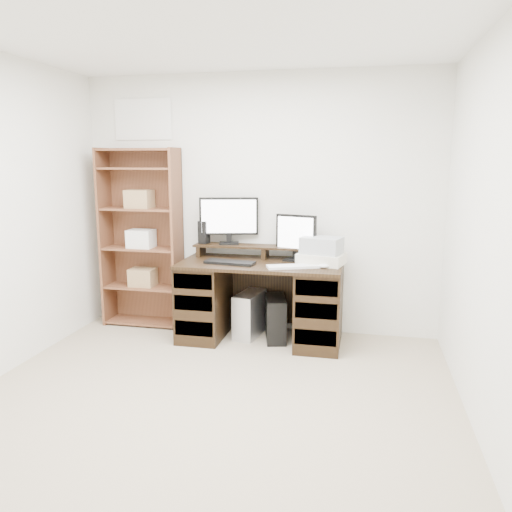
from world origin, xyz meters
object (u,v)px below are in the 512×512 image
(bookshelf, at_px, (142,237))
(printer, at_px, (321,259))
(desk, at_px, (261,300))
(monitor_wide, at_px, (229,218))
(monitor_small, at_px, (296,236))
(tower_black, at_px, (276,318))
(tower_silver, at_px, (250,314))

(bookshelf, bearing_deg, printer, -5.42)
(desk, distance_m, bookshelf, 1.40)
(desk, relative_size, printer, 3.76)
(desk, height_order, monitor_wide, monitor_wide)
(printer, bearing_deg, monitor_small, 169.05)
(monitor_wide, distance_m, bookshelf, 0.93)
(monitor_wide, distance_m, tower_black, 1.07)
(monitor_small, relative_size, printer, 1.09)
(desk, height_order, monitor_small, monitor_small)
(printer, bearing_deg, tower_silver, -170.89)
(printer, height_order, bookshelf, bookshelf)
(desk, distance_m, printer, 0.69)
(desk, bearing_deg, tower_silver, 148.47)
(monitor_wide, bearing_deg, bookshelf, 168.50)
(monitor_small, relative_size, tower_black, 0.98)
(tower_black, bearing_deg, desk, 179.69)
(monitor_small, xyz_separation_m, tower_silver, (-0.43, -0.07, -0.77))
(tower_silver, relative_size, bookshelf, 0.24)
(desk, distance_m, monitor_wide, 0.86)
(tower_silver, bearing_deg, desk, -21.94)
(desk, xyz_separation_m, monitor_small, (0.30, 0.15, 0.60))
(desk, bearing_deg, bookshelf, 170.52)
(monitor_small, xyz_separation_m, bookshelf, (-1.58, 0.07, -0.07))
(monitor_small, height_order, tower_black, monitor_small)
(desk, distance_m, tower_silver, 0.23)
(desk, height_order, bookshelf, bookshelf)
(tower_black, relative_size, bookshelf, 0.25)
(desk, relative_size, monitor_wide, 2.66)
(monitor_small, distance_m, printer, 0.33)
(monitor_wide, distance_m, monitor_small, 0.70)
(tower_silver, bearing_deg, tower_black, -0.07)
(monitor_wide, relative_size, bookshelf, 0.31)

